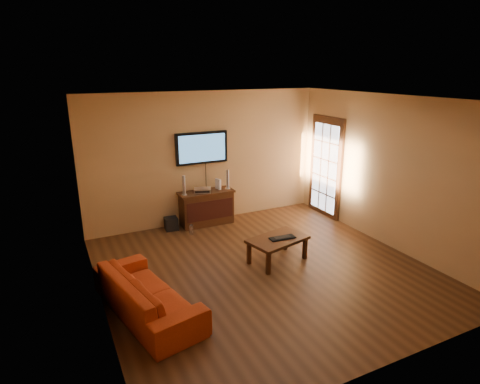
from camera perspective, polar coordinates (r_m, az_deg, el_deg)
ground_plane at (r=6.62m, az=3.50°, el=-10.94°), size 5.00×5.00×0.00m
room_walls at (r=6.55m, az=1.07°, el=4.57°), size 5.00×5.00×5.00m
french_door at (r=8.88m, az=12.08°, el=3.34°), size 0.07×1.02×2.22m
media_console at (r=8.33m, az=-4.78°, el=-2.23°), size 1.14×0.43×0.71m
television at (r=8.17m, az=-5.46°, el=6.26°), size 1.10×0.08×0.65m
coffee_table at (r=6.75m, az=5.37°, el=-6.99°), size 1.08×0.79×0.42m
sofa at (r=5.53m, az=-13.16°, el=-13.03°), size 0.96×2.00×0.75m
speaker_left at (r=7.98m, az=-7.97°, el=0.83°), size 0.11×0.11×0.40m
speaker_right at (r=8.32m, az=-1.77°, el=1.70°), size 0.11×0.11×0.40m
av_receiver at (r=8.17m, az=-5.37°, el=0.26°), size 0.40×0.35×0.08m
game_console at (r=8.33m, az=-3.12°, el=1.13°), size 0.08×0.16×0.22m
subwoofer at (r=8.21m, az=-9.76°, el=-4.45°), size 0.27×0.27×0.25m
bottle at (r=7.92m, az=-6.95°, el=-5.33°), size 0.08×0.08×0.22m
keyboard at (r=6.72m, az=6.05°, el=-6.48°), size 0.44×0.19×0.03m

